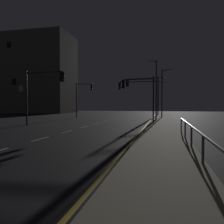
{
  "coord_description": "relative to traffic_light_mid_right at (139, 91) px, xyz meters",
  "views": [
    {
      "loc": [
        7.37,
        -3.61,
        2.11
      ],
      "look_at": [
        1.69,
        21.46,
        1.31
      ],
      "focal_mm": 36.53,
      "sensor_mm": 36.0,
      "label": 1
    }
  ],
  "objects": [
    {
      "name": "traffic_light_far_left",
      "position": [
        -8.6,
        -9.27,
        0.06
      ],
      "size": [
        4.45,
        0.73,
        5.58
      ],
      "color": "#2D3033",
      "rests_on": "ground"
    },
    {
      "name": "ground_plane",
      "position": [
        -4.24,
        -8.64,
        -3.89
      ],
      "size": [
        112.0,
        112.0,
        0.0
      ],
      "primitive_type": "plane",
      "color": "black",
      "rests_on": "ground"
    },
    {
      "name": "building_distant",
      "position": [
        -33.33,
        26.22,
        6.46
      ],
      "size": [
        24.79,
        11.62,
        20.7
      ],
      "color": "#6B6056",
      "rests_on": "ground"
    },
    {
      "name": "barrier_fence",
      "position": [
        4.43,
        -20.05,
        -3.01
      ],
      "size": [
        0.09,
        16.26,
        0.98
      ],
      "color": "#59595E",
      "rests_on": "sidewalk_right"
    },
    {
      "name": "traffic_light_overhead_east",
      "position": [
        -9.52,
        5.12,
        0.07
      ],
      "size": [
        2.92,
        0.38,
        5.73
      ],
      "color": "#2D3033",
      "rests_on": "ground"
    },
    {
      "name": "traffic_light_mid_right",
      "position": [
        0.0,
        0.0,
        0.0
      ],
      "size": [
        4.98,
        0.77,
        5.24
      ],
      "color": "#2D3033",
      "rests_on": "sidewalk_right"
    },
    {
      "name": "sidewalk_right",
      "position": [
        3.11,
        -8.64,
        -3.82
      ],
      "size": [
        2.95,
        77.0,
        0.14
      ],
      "primitive_type": "cube",
      "color": "gray",
      "rests_on": "ground"
    },
    {
      "name": "street_lamp_across_street",
      "position": [
        3.11,
        7.5,
        0.83
      ],
      "size": [
        1.73,
        1.83,
        7.59
      ],
      "color": "#4C4C51",
      "rests_on": "sidewalk_right"
    },
    {
      "name": "traffic_light_mid_left",
      "position": [
        0.46,
        0.37,
        0.26
      ],
      "size": [
        4.14,
        0.69,
        5.68
      ],
      "color": "#38383D",
      "rests_on": "sidewalk_right"
    },
    {
      "name": "street_lamp_corner",
      "position": [
        2.22,
        16.5,
        0.8
      ],
      "size": [
        1.55,
        1.54,
        7.59
      ],
      "color": "#2D3033",
      "rests_on": "sidewalk_right"
    },
    {
      "name": "lane_edge_line",
      "position": [
        1.38,
        -3.64,
        -3.88
      ],
      "size": [
        0.14,
        53.0,
        0.01
      ],
      "color": "gold",
      "rests_on": "ground"
    },
    {
      "name": "street_lamp_far_end",
      "position": [
        2.26,
        18.88,
        0.48
      ],
      "size": [
        1.66,
        1.6,
        6.97
      ],
      "color": "#2D3033",
      "rests_on": "sidewalk_right"
    },
    {
      "name": "street_lamp_median",
      "position": [
        2.03,
        1.31,
        0.92
      ],
      "size": [
        1.05,
        1.3,
        7.91
      ],
      "color": "#4C4C51",
      "rests_on": "sidewalk_right"
    },
    {
      "name": "lane_markings_center",
      "position": [
        -4.24,
        -5.14,
        -3.88
      ],
      "size": [
        0.14,
        50.0,
        0.01
      ],
      "color": "silver",
      "rests_on": "ground"
    },
    {
      "name": "traffic_light_far_right",
      "position": [
        0.36,
        -3.91,
        -0.14
      ],
      "size": [
        3.82,
        0.69,
        5.12
      ],
      "color": "#2D3033",
      "rests_on": "sidewalk_right"
    }
  ]
}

